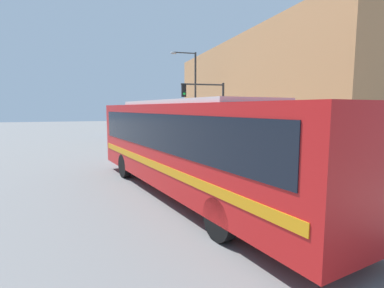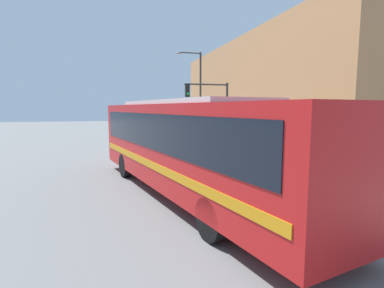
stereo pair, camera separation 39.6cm
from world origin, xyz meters
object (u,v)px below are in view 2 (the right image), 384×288
delivery_truck (144,120)px  traffic_light_pole (211,102)px  parking_meter (230,135)px  pedestrian_near_corner (240,135)px  city_bus (187,141)px  fire_hydrant (277,156)px  street_lamp (197,88)px  pedestrian_mid_block (209,129)px

delivery_truck → traffic_light_pole: bearing=-74.6°
traffic_light_pole → parking_meter: size_ratio=3.55×
delivery_truck → pedestrian_near_corner: delivery_truck is taller
city_bus → parking_meter: city_bus is taller
delivery_truck → fire_hydrant: 20.18m
street_lamp → pedestrian_mid_block: (0.73, -1.39, -3.82)m
traffic_light_pole → parking_meter: 2.71m
city_bus → traffic_light_pole: size_ratio=2.68×
city_bus → parking_meter: size_ratio=9.53×
pedestrian_near_corner → pedestrian_mid_block: bearing=94.8°
fire_hydrant → pedestrian_mid_block: size_ratio=0.42×
delivery_truck → pedestrian_mid_block: bearing=-53.2°
traffic_light_pole → pedestrian_near_corner: (2.22, -0.20, -2.38)m
delivery_truck → street_lamp: 7.75m
city_bus → delivery_truck: 23.51m
fire_hydrant → street_lamp: bearing=90.2°
street_lamp → fire_hydrant: bearing=-89.8°
fire_hydrant → street_lamp: (-0.04, 14.12, 4.32)m
traffic_light_pole → parking_meter: bearing=-41.4°
pedestrian_mid_block → pedestrian_near_corner: bearing=-85.2°
delivery_truck → fire_hydrant: size_ratio=10.11×
city_bus → parking_meter: bearing=48.1°
delivery_truck → pedestrian_mid_block: size_ratio=4.20×
fire_hydrant → pedestrian_mid_block: pedestrian_mid_block is taller
street_lamp → pedestrian_mid_block: bearing=-62.1°
fire_hydrant → parking_meter: 6.30m
street_lamp → city_bus: bearing=-107.6°
delivery_truck → parking_meter: 14.11m
delivery_truck → pedestrian_near_corner: bearing=-65.9°
fire_hydrant → pedestrian_mid_block: bearing=86.9°
parking_meter → pedestrian_near_corner: 1.38m
traffic_light_pole → street_lamp: street_lamp is taller
delivery_truck → parking_meter: (4.48, -13.36, -0.62)m
pedestrian_near_corner → pedestrian_mid_block: size_ratio=0.98×
pedestrian_mid_block → parking_meter: bearing=-96.1°
fire_hydrant → pedestrian_near_corner: pedestrian_near_corner is taller
parking_meter → fire_hydrant: bearing=-90.0°
parking_meter → street_lamp: 8.71m
pedestrian_near_corner → traffic_light_pole: bearing=174.8°
pedestrian_near_corner → street_lamp: bearing=99.7°
fire_hydrant → pedestrian_mid_block: 12.76m
fire_hydrant → parking_meter: size_ratio=0.53×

